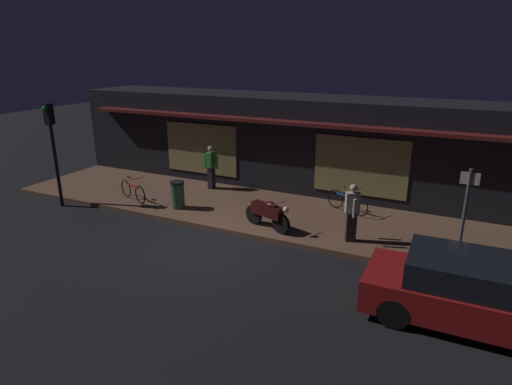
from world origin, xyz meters
TOP-DOWN VIEW (x-y plane):
  - ground_plane at (0.00, 0.00)m, footprint 60.00×60.00m
  - sidewalk_slab at (0.00, 3.00)m, footprint 18.00×4.00m
  - storefront_building at (0.00, 6.39)m, footprint 18.00×3.30m
  - motorcycle at (1.27, 1.62)m, footprint 1.65×0.75m
  - bicycle_parked at (3.05, 4.05)m, footprint 1.53×0.72m
  - bicycle_extra at (-4.13, 1.88)m, footprint 1.57×0.65m
  - person_photographer at (-2.35, 4.33)m, footprint 0.61×0.38m
  - person_bystander at (3.72, 1.83)m, footprint 0.44×0.59m
  - sign_post at (6.50, 1.97)m, footprint 0.44×0.09m
  - trash_bin at (-2.23, 1.95)m, footprint 0.48×0.48m
  - traffic_light_pole at (-6.32, 0.64)m, footprint 0.24×0.33m
  - parked_car_near at (6.73, -0.76)m, footprint 4.11×1.80m

SIDE VIEW (x-z plane):
  - ground_plane at x=0.00m, z-range 0.00..0.00m
  - sidewalk_slab at x=0.00m, z-range 0.00..0.15m
  - bicycle_parked at x=3.05m, z-range 0.05..0.96m
  - bicycle_extra at x=-4.13m, z-range 0.05..0.96m
  - trash_bin at x=-2.23m, z-range 0.16..1.09m
  - motorcycle at x=1.27m, z-range 0.16..1.13m
  - parked_car_near at x=6.73m, z-range -0.01..1.41m
  - person_photographer at x=-2.35m, z-range 0.19..1.86m
  - person_bystander at x=3.72m, z-range 0.19..1.86m
  - sign_post at x=6.50m, z-range 0.31..2.71m
  - storefront_building at x=0.00m, z-range 0.00..3.60m
  - traffic_light_pole at x=-6.32m, z-range 0.68..4.28m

